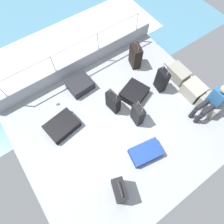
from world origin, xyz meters
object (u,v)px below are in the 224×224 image
suitcase_2 (113,102)px  suitcase_8 (146,152)px  cargo_crate_0 (178,73)px  suitcase_3 (162,80)px  suitcase_1 (134,93)px  suitcase_7 (80,85)px  suitcase_6 (138,114)px  cargo_crate_1 (193,90)px  suitcase_0 (119,190)px  suitcase_5 (62,126)px  paper_cup (56,103)px  cargo_crate_2 (210,105)px  suitcase_4 (135,56)px  passenger_seated (212,101)px

suitcase_2 → suitcase_8: suitcase_2 is taller
cargo_crate_0 → suitcase_3: suitcase_3 is taller
suitcase_1 → suitcase_7: size_ratio=1.20×
suitcase_1 → suitcase_6: bearing=-32.8°
cargo_crate_1 → suitcase_2: suitcase_2 is taller
suitcase_7 → suitcase_3: bearing=55.0°
suitcase_0 → suitcase_1: bearing=134.5°
suitcase_2 → suitcase_7: 1.14m
suitcase_7 → suitcase_6: bearing=21.7°
suitcase_5 → paper_cup: size_ratio=8.70×
cargo_crate_2 → suitcase_3: bearing=-153.5°
suitcase_8 → paper_cup: bearing=-155.7°
suitcase_7 → cargo_crate_2: bearing=44.1°
cargo_crate_1 → suitcase_0: suitcase_0 is taller
cargo_crate_0 → paper_cup: 3.53m
suitcase_2 → suitcase_5: (-0.27, -1.39, -0.21)m
suitcase_5 → suitcase_7: 1.27m
cargo_crate_0 → suitcase_4: bearing=-147.2°
suitcase_2 → suitcase_5: suitcase_2 is taller
passenger_seated → suitcase_3: size_ratio=1.17×
cargo_crate_2 → paper_cup: 4.10m
suitcase_5 → suitcase_7: size_ratio=1.27×
suitcase_0 → suitcase_5: (-2.07, -0.28, -0.20)m
suitcase_0 → suitcase_7: 2.95m
suitcase_0 → suitcase_2: suitcase_2 is taller
suitcase_3 → suitcase_4: size_ratio=1.17×
suitcase_4 → suitcase_5: size_ratio=0.92×
suitcase_0 → suitcase_7: bearing=165.6°
suitcase_7 → suitcase_1: bearing=45.1°
suitcase_1 → suitcase_6: suitcase_6 is taller
cargo_crate_0 → suitcase_5: 3.54m
suitcase_4 → suitcase_7: (-0.20, -1.78, -0.22)m
passenger_seated → suitcase_1: size_ratio=1.33×
passenger_seated → cargo_crate_0: bearing=170.1°
suitcase_4 → paper_cup: 2.62m
cargo_crate_1 → cargo_crate_2: size_ratio=0.97×
passenger_seated → suitcase_4: size_ratio=1.37×
suitcase_6 → suitcase_7: size_ratio=1.23×
suitcase_7 → paper_cup: 0.83m
suitcase_5 → suitcase_7: (-0.78, 1.01, 0.03)m
suitcase_3 → cargo_crate_2: bearing=26.5°
suitcase_3 → paper_cup: size_ratio=9.33×
cargo_crate_1 → suitcase_5: bearing=-108.8°
cargo_crate_2 → suitcase_7: bearing=-135.9°
suitcase_7 → suitcase_2: bearing=19.9°
suitcase_6 → suitcase_8: (0.83, -0.39, -0.21)m
passenger_seated → suitcase_0: passenger_seated is taller
suitcase_1 → suitcase_5: suitcase_1 is taller
suitcase_6 → paper_cup: suitcase_6 is taller
cargo_crate_2 → suitcase_1: 2.01m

